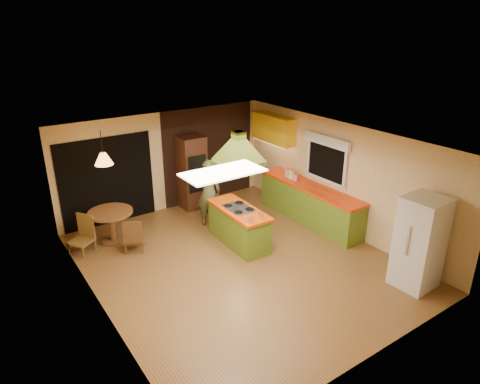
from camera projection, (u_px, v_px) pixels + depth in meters
ground at (239, 261)px, 8.65m from camera, size 6.50×6.50×0.00m
room_walls at (239, 205)px, 8.18m from camera, size 5.50×6.50×6.50m
ceiling_plane at (239, 142)px, 7.71m from camera, size 6.50×6.50×0.00m
brick_panel at (209, 154)px, 11.30m from camera, size 2.64×0.03×2.50m
nook_opening at (107, 181)px, 9.94m from camera, size 2.20×0.03×2.10m
right_counter at (309, 203)px, 10.22m from camera, size 0.62×3.05×0.92m
upper_cabinets at (273, 129)px, 10.95m from camera, size 0.34×1.40×0.70m
window_right at (327, 151)px, 9.71m from camera, size 0.12×1.35×1.06m
fluor_panel at (223, 172)px, 6.22m from camera, size 1.20×0.60×0.03m
kitchen_island at (239, 226)px, 9.21m from camera, size 0.71×1.66×0.84m
range_hood at (239, 143)px, 8.52m from camera, size 0.93×0.67×0.78m
man at (209, 193)px, 9.93m from camera, size 0.69×0.57×1.62m
refrigerator at (420, 243)px, 7.60m from camera, size 0.74×0.70×1.73m
wall_oven at (192, 172)px, 10.84m from camera, size 0.63×0.60×1.88m
dining_table at (111, 220)px, 9.27m from camera, size 0.95×0.95×0.72m
chair_left at (80, 235)px, 8.87m from camera, size 0.60×0.60×0.79m
chair_near at (134, 234)px, 8.96m from camera, size 0.55×0.55×0.75m
pendant_lamp at (104, 159)px, 8.75m from camera, size 0.44×0.44×0.24m
canister_large at (288, 173)px, 10.57m from camera, size 0.16×0.16×0.21m
canister_medium at (291, 174)px, 10.47m from camera, size 0.18×0.18×0.21m
canister_small at (296, 177)px, 10.36m from camera, size 0.14×0.14×0.16m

